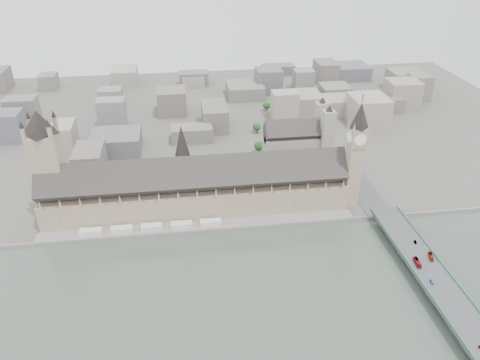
{
  "coord_description": "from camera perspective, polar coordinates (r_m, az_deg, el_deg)",
  "views": [
    {
      "loc": [
        -9.24,
        -337.34,
        234.09
      ],
      "look_at": [
        39.05,
        19.79,
        28.46
      ],
      "focal_mm": 35.0,
      "sensor_mm": 36.0,
      "label": 1
    }
  ],
  "objects": [
    {
      "name": "river_terrace",
      "position": [
        403.99,
        -5.0,
        -5.66
      ],
      "size": [
        270.0,
        15.0,
        2.0
      ],
      "primitive_type": "cube",
      "color": "gray",
      "rests_on": "ground"
    },
    {
      "name": "central_tower",
      "position": [
        403.79,
        -7.05,
        3.6
      ],
      "size": [
        13.0,
        13.0,
        48.0
      ],
      "color": "tan",
      "rests_on": "ground"
    },
    {
      "name": "car_silver",
      "position": [
        393.19,
        20.59,
        -7.09
      ],
      "size": [
        2.4,
        4.34,
        1.35
      ],
      "primitive_type": "imported",
      "rotation": [
        0.0,
        0.0,
        -0.25
      ],
      "color": "gray",
      "rests_on": "westminster_bridge"
    },
    {
      "name": "city_skyline_inland",
      "position": [
        620.86,
        -6.45,
        9.25
      ],
      "size": [
        720.0,
        360.0,
        38.0
      ],
      "primitive_type": null,
      "color": "gray",
      "rests_on": "ground"
    },
    {
      "name": "red_bus_north",
      "position": [
        371.38,
        20.81,
        -9.36
      ],
      "size": [
        4.1,
        11.69,
        3.19
      ],
      "primitive_type": "imported",
      "rotation": [
        0.0,
        0.0,
        -0.13
      ],
      "color": "#A51228",
      "rests_on": "westminster_bridge"
    },
    {
      "name": "victoria_tower",
      "position": [
        420.39,
        -22.45,
        2.12
      ],
      "size": [
        30.0,
        30.0,
        100.0
      ],
      "color": "gray",
      "rests_on": "ground"
    },
    {
      "name": "bridge_parapets",
      "position": [
        348.33,
        24.83,
        -13.57
      ],
      "size": [
        25.0,
        235.0,
        1.15
      ],
      "primitive_type": null,
      "color": "#396854",
      "rests_on": "westminster_bridge"
    },
    {
      "name": "terrace_tents",
      "position": [
        403.74,
        -10.72,
        -5.64
      ],
      "size": [
        118.0,
        7.0,
        4.0
      ],
      "color": "white",
      "rests_on": "river_terrace"
    },
    {
      "name": "embankment_wall",
      "position": [
        397.6,
        -4.94,
        -6.22
      ],
      "size": [
        600.0,
        1.5,
        3.0
      ],
      "primitive_type": "cube",
      "color": "gray",
      "rests_on": "ground"
    },
    {
      "name": "elizabeth_tower",
      "position": [
        414.63,
        13.93,
        3.67
      ],
      "size": [
        17.0,
        17.0,
        107.5
      ],
      "color": "gray",
      "rests_on": "ground"
    },
    {
      "name": "red_bus_south",
      "position": [
        381.15,
        22.24,
        -8.62
      ],
      "size": [
        5.06,
        10.04,
        2.73
      ],
      "primitive_type": "imported",
      "rotation": [
        0.0,
        0.0,
        -0.3
      ],
      "color": "#9C2513",
      "rests_on": "westminster_bridge"
    },
    {
      "name": "ground",
      "position": [
        410.71,
        -5.06,
        -5.17
      ],
      "size": [
        900.0,
        900.0,
        0.0
      ],
      "primitive_type": "plane",
      "color": "#595651",
      "rests_on": "ground"
    },
    {
      "name": "park_trees",
      "position": [
        457.41,
        -6.78,
        -0.21
      ],
      "size": [
        110.0,
        30.0,
        15.0
      ],
      "primitive_type": null,
      "color": "#204B1B",
      "rests_on": "ground"
    },
    {
      "name": "car_blue",
      "position": [
        359.03,
        22.34,
        -11.42
      ],
      "size": [
        2.71,
        4.76,
        1.53
      ],
      "primitive_type": "imported",
      "rotation": [
        0.0,
        0.0,
        -0.21
      ],
      "color": "blue",
      "rests_on": "westminster_bridge"
    },
    {
      "name": "palace_of_westminster",
      "position": [
        415.02,
        -5.35,
        -1.05
      ],
      "size": [
        265.0,
        40.73,
        55.44
      ],
      "color": "gray",
      "rests_on": "ground"
    },
    {
      "name": "westminster_bridge",
      "position": [
        379.69,
        21.35,
        -9.83
      ],
      "size": [
        25.0,
        325.0,
        10.25
      ],
      "primitive_type": "cube",
      "color": "#474749",
      "rests_on": "ground"
    },
    {
      "name": "westminster_abbey",
      "position": [
        495.01,
        7.12,
        4.49
      ],
      "size": [
        68.0,
        36.0,
        64.0
      ],
      "color": "#A49F93",
      "rests_on": "ground"
    }
  ]
}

